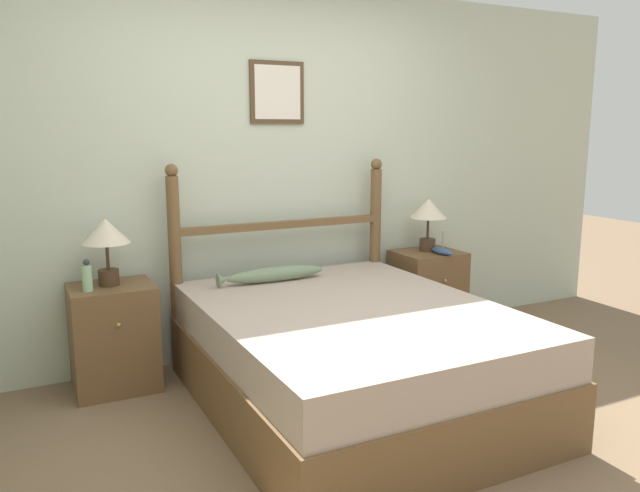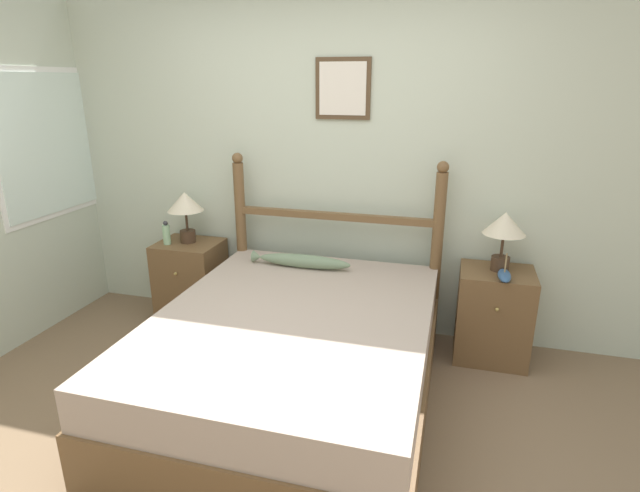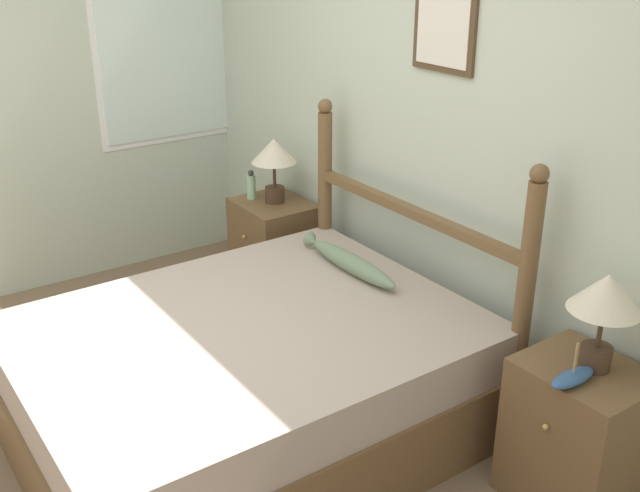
% 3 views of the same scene
% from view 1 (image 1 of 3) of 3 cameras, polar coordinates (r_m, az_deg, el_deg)
% --- Properties ---
extents(ground_plane, '(16.00, 16.00, 0.00)m').
position_cam_1_polar(ground_plane, '(3.25, 6.86, -18.50)').
color(ground_plane, '#7A6047').
extents(wall_back, '(6.40, 0.08, 2.55)m').
position_cam_1_polar(wall_back, '(4.39, -5.41, 6.70)').
color(wall_back, beige).
rests_on(wall_back, ground_plane).
extents(bed, '(1.58, 2.03, 0.60)m').
position_cam_1_polar(bed, '(3.62, 2.89, -10.09)').
color(bed, brown).
rests_on(bed, ground_plane).
extents(headboard, '(1.59, 0.08, 1.36)m').
position_cam_1_polar(headboard, '(4.34, -3.41, -0.58)').
color(headboard, brown).
rests_on(headboard, ground_plane).
extents(nightstand_left, '(0.49, 0.44, 0.65)m').
position_cam_1_polar(nightstand_left, '(4.04, -18.32, -7.93)').
color(nightstand_left, brown).
rests_on(nightstand_left, ground_plane).
extents(nightstand_right, '(0.49, 0.44, 0.65)m').
position_cam_1_polar(nightstand_right, '(4.92, 9.77, -4.22)').
color(nightstand_right, brown).
rests_on(nightstand_right, ground_plane).
extents(table_lamp_left, '(0.28, 0.28, 0.41)m').
position_cam_1_polar(table_lamp_left, '(3.91, -18.96, 0.85)').
color(table_lamp_left, '#422D1E').
rests_on(table_lamp_left, nightstand_left).
extents(table_lamp_right, '(0.28, 0.28, 0.41)m').
position_cam_1_polar(table_lamp_right, '(4.83, 9.88, 3.05)').
color(table_lamp_right, '#422D1E').
rests_on(table_lamp_right, nightstand_right).
extents(bottle, '(0.06, 0.06, 0.19)m').
position_cam_1_polar(bottle, '(3.85, -20.52, -2.65)').
color(bottle, '#99C699').
rests_on(bottle, nightstand_left).
extents(model_boat, '(0.08, 0.22, 0.18)m').
position_cam_1_polar(model_boat, '(4.76, 11.10, -0.46)').
color(model_boat, '#335684').
rests_on(model_boat, nightstand_right).
extents(fish_pillow, '(0.73, 0.10, 0.10)m').
position_cam_1_polar(fish_pillow, '(4.07, -4.34, -2.61)').
color(fish_pillow, gray).
rests_on(fish_pillow, bed).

